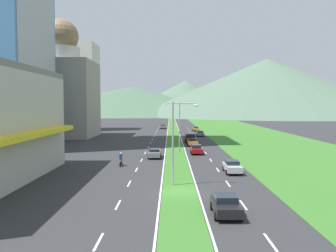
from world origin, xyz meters
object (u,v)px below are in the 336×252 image
(car_5, at_px, (192,142))
(car_7, at_px, (196,129))
(street_lamp_mid, at_px, (178,123))
(motorcycle_rider, at_px, (121,160))
(car_2, at_px, (196,149))
(street_lamp_near, at_px, (176,138))
(car_4, at_px, (155,153))
(car_1, at_px, (226,205))
(car_6, at_px, (163,126))
(car_0, at_px, (200,133))
(pickup_truck_0, at_px, (190,138))
(car_3, at_px, (232,166))

(car_5, relative_size, car_7, 1.03)
(street_lamp_mid, distance_m, car_5, 10.77)
(motorcycle_rider, bearing_deg, car_2, -43.18)
(street_lamp_near, distance_m, car_7, 75.66)
(street_lamp_near, relative_size, motorcycle_rider, 4.21)
(car_4, bearing_deg, motorcycle_rider, 150.17)
(car_1, distance_m, car_6, 95.04)
(car_0, xyz_separation_m, car_5, (-3.31, -21.51, 0.04))
(street_lamp_mid, bearing_deg, car_5, 71.63)
(street_lamp_mid, bearing_deg, motorcycle_rider, -118.78)
(street_lamp_near, relative_size, street_lamp_mid, 0.99)
(car_6, xyz_separation_m, pickup_truck_0, (6.91, -43.98, 0.21))
(pickup_truck_0, bearing_deg, motorcycle_rider, -20.05)
(car_6, bearing_deg, car_1, -175.95)
(car_1, xyz_separation_m, motorcycle_rider, (-10.69, 21.03, -0.01))
(car_2, bearing_deg, street_lamp_near, -9.24)
(car_1, bearing_deg, car_7, 177.44)
(car_2, xyz_separation_m, car_5, (0.05, 12.04, -0.01))
(pickup_truck_0, bearing_deg, car_2, 0.08)
(car_3, bearing_deg, car_1, -11.43)
(car_2, bearing_deg, car_5, 179.78)
(car_1, height_order, car_7, car_1)
(car_3, relative_size, motorcycle_rider, 2.24)
(car_4, xyz_separation_m, car_7, (10.31, 56.42, -0.03))
(street_lamp_near, distance_m, street_lamp_mid, 25.76)
(car_3, bearing_deg, motorcycle_rider, -108.36)
(street_lamp_mid, distance_m, car_0, 31.88)
(car_0, xyz_separation_m, car_4, (-10.10, -37.92, 0.02))
(street_lamp_mid, xyz_separation_m, motorcycle_rider, (-7.81, -14.23, -4.19))
(street_lamp_near, bearing_deg, street_lamp_mid, 88.48)
(car_2, bearing_deg, pickup_truck_0, -179.92)
(car_2, bearing_deg, car_4, -57.07)
(car_7, bearing_deg, car_6, -133.91)
(car_2, xyz_separation_m, car_4, (-6.74, -4.37, -0.02))
(street_lamp_near, height_order, car_4, street_lamp_near)
(car_0, bearing_deg, car_2, -5.72)
(street_lamp_mid, relative_size, car_0, 1.88)
(car_1, xyz_separation_m, pickup_truck_0, (0.19, 50.81, 0.23))
(car_1, bearing_deg, pickup_truck_0, 179.79)
(car_5, distance_m, car_6, 50.60)
(street_lamp_mid, relative_size, car_5, 1.78)
(car_5, bearing_deg, motorcycle_rider, -24.83)
(car_5, bearing_deg, street_lamp_mid, -18.37)
(car_2, bearing_deg, street_lamp_mid, -130.29)
(car_6, xyz_separation_m, car_7, (10.50, -10.11, -0.06))
(pickup_truck_0, bearing_deg, street_lamp_mid, -11.12)
(motorcycle_rider, bearing_deg, car_3, -108.36)
(car_3, xyz_separation_m, car_4, (-9.84, 11.89, -0.01))
(street_lamp_mid, xyz_separation_m, car_0, (6.44, 30.93, -4.21))
(street_lamp_near, xyz_separation_m, car_5, (3.81, 35.18, -4.10))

